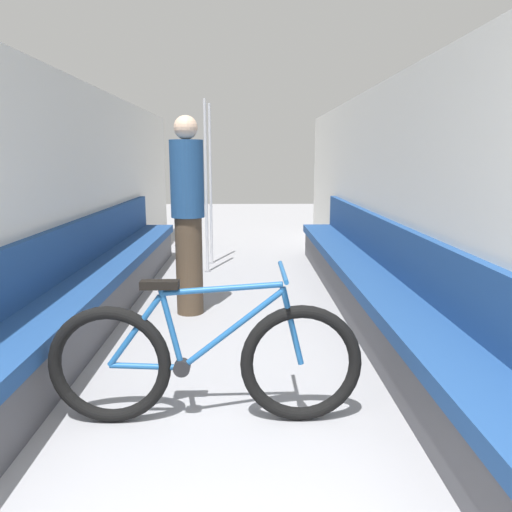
% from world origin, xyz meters
% --- Properties ---
extents(wall_left, '(0.10, 10.58, 2.14)m').
position_xyz_m(wall_left, '(-1.48, 3.69, 1.07)').
color(wall_left, silver).
rests_on(wall_left, ground).
extents(wall_right, '(0.10, 10.58, 2.14)m').
position_xyz_m(wall_right, '(1.48, 3.69, 1.07)').
color(wall_right, silver).
rests_on(wall_right, ground).
extents(bench_seat_row_left, '(0.46, 6.02, 0.88)m').
position_xyz_m(bench_seat_row_left, '(-1.22, 3.63, 0.29)').
color(bench_seat_row_left, '#4C4C51').
rests_on(bench_seat_row_left, ground).
extents(bench_seat_row_right, '(0.46, 6.02, 0.88)m').
position_xyz_m(bench_seat_row_right, '(1.22, 3.63, 0.29)').
color(bench_seat_row_right, '#4C4C51').
rests_on(bench_seat_row_right, ground).
extents(bicycle, '(1.69, 0.46, 0.85)m').
position_xyz_m(bicycle, '(-0.10, 1.85, 0.35)').
color(bicycle, black).
rests_on(bicycle, ground).
extents(grab_pole_near, '(0.08, 0.08, 2.12)m').
position_xyz_m(grab_pole_near, '(-0.38, 5.53, 1.03)').
color(grab_pole_near, gray).
rests_on(grab_pole_near, ground).
extents(grab_pole_far, '(0.08, 0.08, 2.12)m').
position_xyz_m(grab_pole_far, '(-0.36, 6.06, 1.03)').
color(grab_pole_far, gray).
rests_on(grab_pole_far, ground).
extents(passenger_standing, '(0.30, 0.30, 1.79)m').
position_xyz_m(passenger_standing, '(-0.41, 3.81, 0.93)').
color(passenger_standing, '#473828').
rests_on(passenger_standing, ground).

